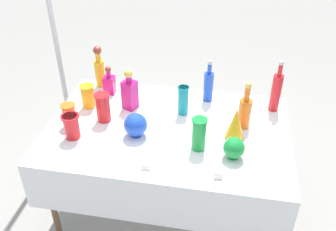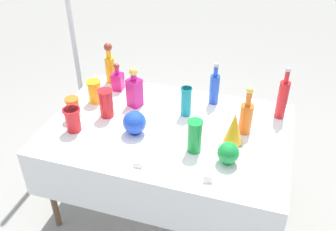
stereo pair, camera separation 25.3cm
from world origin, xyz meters
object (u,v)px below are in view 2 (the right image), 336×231
at_px(cardboard_box_behind_left, 158,113).
at_px(slender_vase_1, 73,119).
at_px(canopy_pole, 71,25).
at_px(tall_bottle_1, 283,98).
at_px(square_decanter_1, 118,80).
at_px(slender_vase_2, 106,102).
at_px(slender_vase_4, 195,135).
at_px(round_bowl_1, 228,153).
at_px(slender_vase_3, 94,91).
at_px(tall_bottle_0, 246,116).
at_px(tall_bottle_2, 214,88).
at_px(square_decanter_0, 134,90).
at_px(slender_vase_5, 186,101).
at_px(slender_vase_0, 73,107).
at_px(fluted_vase_0, 234,128).
at_px(tall_bottle_3, 110,65).
at_px(round_bowl_0, 135,122).

bearing_deg(cardboard_box_behind_left, slender_vase_1, -98.96).
xyz_separation_m(cardboard_box_behind_left, canopy_pole, (-0.72, -0.20, 0.92)).
bearing_deg(cardboard_box_behind_left, tall_bottle_1, -28.55).
xyz_separation_m(square_decanter_1, slender_vase_2, (0.07, -0.37, 0.02)).
height_order(slender_vase_4, round_bowl_1, slender_vase_4).
bearing_deg(slender_vase_3, tall_bottle_0, -2.58).
relative_size(tall_bottle_2, canopy_pole, 0.13).
distance_m(tall_bottle_0, square_decanter_0, 0.83).
bearing_deg(slender_vase_2, round_bowl_1, -15.05).
bearing_deg(slender_vase_5, slender_vase_0, -159.63).
distance_m(slender_vase_5, fluted_vase_0, 0.44).
bearing_deg(cardboard_box_behind_left, tall_bottle_0, -43.41).
distance_m(slender_vase_2, slender_vase_5, 0.57).
bearing_deg(cardboard_box_behind_left, square_decanter_1, -101.16).
bearing_deg(tall_bottle_1, tall_bottle_3, 175.32).
distance_m(tall_bottle_0, cardboard_box_behind_left, 1.47).
height_order(slender_vase_3, slender_vase_5, slender_vase_5).
distance_m(round_bowl_0, cardboard_box_behind_left, 1.32).
bearing_deg(tall_bottle_0, slender_vase_4, -133.61).
xyz_separation_m(slender_vase_3, round_bowl_0, (0.44, -0.28, -0.01)).
height_order(fluted_vase_0, canopy_pole, canopy_pole).
height_order(tall_bottle_3, slender_vase_3, tall_bottle_3).
xyz_separation_m(tall_bottle_0, canopy_pole, (-1.65, 0.68, 0.19)).
bearing_deg(slender_vase_1, cardboard_box_behind_left, 81.04).
xyz_separation_m(tall_bottle_0, slender_vase_5, (-0.43, 0.09, -0.01)).
bearing_deg(tall_bottle_0, slender_vase_3, 177.42).
bearing_deg(square_decanter_0, slender_vase_2, -126.87).
height_order(tall_bottle_0, slender_vase_2, tall_bottle_0).
distance_m(tall_bottle_2, fluted_vase_0, 0.50).
distance_m(tall_bottle_3, fluted_vase_0, 1.21).
relative_size(slender_vase_4, canopy_pole, 0.08).
relative_size(tall_bottle_2, cardboard_box_behind_left, 0.54).
bearing_deg(slender_vase_0, fluted_vase_0, 2.43).
xyz_separation_m(slender_vase_0, round_bowl_1, (1.13, -0.15, -0.01)).
relative_size(square_decanter_0, round_bowl_0, 1.90).
bearing_deg(slender_vase_4, tall_bottle_1, 47.90).
xyz_separation_m(slender_vase_1, slender_vase_2, (0.14, 0.23, 0.02)).
bearing_deg(tall_bottle_2, square_decanter_1, -177.54).
bearing_deg(slender_vase_2, canopy_pole, 131.13).
relative_size(slender_vase_3, round_bowl_0, 1.06).
bearing_deg(slender_vase_2, tall_bottle_3, 111.27).
bearing_deg(tall_bottle_3, tall_bottle_0, -17.63).
bearing_deg(tall_bottle_0, fluted_vase_0, -111.42).
bearing_deg(cardboard_box_behind_left, slender_vase_2, -92.75).
xyz_separation_m(slender_vase_0, cardboard_box_behind_left, (0.26, 1.07, -0.69)).
bearing_deg(slender_vase_5, square_decanter_0, 179.38).
bearing_deg(tall_bottle_1, slender_vase_4, -132.10).
bearing_deg(round_bowl_1, round_bowl_0, 170.23).
bearing_deg(canopy_pole, cardboard_box_behind_left, 15.24).
relative_size(tall_bottle_3, round_bowl_0, 2.08).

